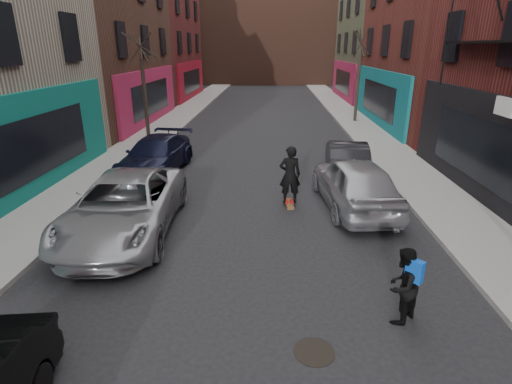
# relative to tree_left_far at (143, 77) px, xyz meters

# --- Properties ---
(sidewalk_left) EXTENTS (2.50, 84.00, 0.13)m
(sidewalk_left) POSITION_rel_tree_left_far_xyz_m (-0.05, 12.00, -3.31)
(sidewalk_left) COLOR gray
(sidewalk_left) RESTS_ON ground
(sidewalk_right) EXTENTS (2.50, 84.00, 0.13)m
(sidewalk_right) POSITION_rel_tree_left_far_xyz_m (12.45, 12.00, -3.31)
(sidewalk_right) COLOR gray
(sidewalk_right) RESTS_ON ground
(building_far) EXTENTS (40.00, 10.00, 14.00)m
(building_far) POSITION_rel_tree_left_far_xyz_m (6.20, 38.00, 3.62)
(building_far) COLOR #47281E
(building_far) RESTS_ON ground
(tree_left_far) EXTENTS (2.00, 2.00, 6.50)m
(tree_left_far) POSITION_rel_tree_left_far_xyz_m (0.00, 0.00, 0.00)
(tree_left_far) COLOR black
(tree_left_far) RESTS_ON sidewalk_left
(tree_right_far) EXTENTS (2.00, 2.00, 6.80)m
(tree_right_far) POSITION_rel_tree_left_far_xyz_m (12.40, 6.00, 0.15)
(tree_right_far) COLOR black
(tree_right_far) RESTS_ON sidewalk_right
(parked_left_far) EXTENTS (2.90, 5.80, 1.58)m
(parked_left_far) POSITION_rel_tree_left_far_xyz_m (2.80, -11.49, -2.59)
(parked_left_far) COLOR gray
(parked_left_far) RESTS_ON ground
(parked_left_end) EXTENTS (2.49, 5.10, 1.43)m
(parked_left_end) POSITION_rel_tree_left_far_xyz_m (2.08, -5.92, -2.67)
(parked_left_end) COLOR black
(parked_left_end) RESTS_ON ground
(parked_right_far) EXTENTS (2.44, 5.01, 1.65)m
(parked_right_far) POSITION_rel_tree_left_far_xyz_m (9.40, -9.37, -2.56)
(parked_right_far) COLOR #999BA2
(parked_right_far) RESTS_ON ground
(parked_right_end) EXTENTS (1.84, 4.36, 1.40)m
(parked_right_end) POSITION_rel_tree_left_far_xyz_m (9.75, -5.89, -2.68)
(parked_right_end) COLOR black
(parked_right_end) RESTS_ON ground
(skateboard) EXTENTS (0.30, 0.82, 0.10)m
(skateboard) POSITION_rel_tree_left_far_xyz_m (7.37, -9.31, -3.33)
(skateboard) COLOR brown
(skateboard) RESTS_ON ground
(skateboarder) EXTENTS (0.73, 0.52, 1.88)m
(skateboarder) POSITION_rel_tree_left_far_xyz_m (7.37, -9.31, -2.34)
(skateboarder) COLOR black
(skateboarder) RESTS_ON skateboard
(pedestrian) EXTENTS (0.92, 0.91, 1.50)m
(pedestrian) POSITION_rel_tree_left_far_xyz_m (9.20, -15.04, -2.62)
(pedestrian) COLOR black
(pedestrian) RESTS_ON ground
(manhole) EXTENTS (0.79, 0.79, 0.01)m
(manhole) POSITION_rel_tree_left_far_xyz_m (7.54, -15.96, -3.37)
(manhole) COLOR black
(manhole) RESTS_ON ground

